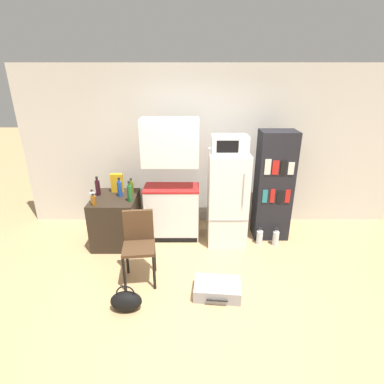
{
  "coord_description": "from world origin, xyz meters",
  "views": [
    {
      "loc": [
        -0.13,
        -3.03,
        2.55
      ],
      "look_at": [
        -0.12,
        0.85,
        0.99
      ],
      "focal_mm": 28.0,
      "sensor_mm": 36.0,
      "label": 1
    }
  ],
  "objects_px": {
    "bottle_wine_dark": "(97,187)",
    "bottle_green_tall": "(129,193)",
    "kitchen_hutch": "(171,185)",
    "cereal_box": "(116,183)",
    "bottle_clear_short": "(92,197)",
    "bottle_olive_oil": "(131,187)",
    "handbag": "(125,301)",
    "bookshelf": "(273,186)",
    "refrigerator": "(226,198)",
    "microwave": "(229,144)",
    "side_table": "(116,220)",
    "water_bottle_middle": "(275,238)",
    "suitcase_large_flat": "(217,289)",
    "bottle_blue_soda": "(119,189)",
    "water_bottle_front": "(259,237)",
    "chair": "(138,240)",
    "bottle_amber_beer": "(93,201)"
  },
  "relations": [
    {
      "from": "bottle_wine_dark",
      "to": "side_table",
      "type": "bearing_deg",
      "value": -18.13
    },
    {
      "from": "water_bottle_front",
      "to": "water_bottle_middle",
      "type": "xyz_separation_m",
      "value": [
        0.25,
        -0.04,
        0.01
      ]
    },
    {
      "from": "water_bottle_front",
      "to": "cereal_box",
      "type": "bearing_deg",
      "value": 172.07
    },
    {
      "from": "bookshelf",
      "to": "bottle_olive_oil",
      "type": "distance_m",
      "value": 2.25
    },
    {
      "from": "side_table",
      "to": "handbag",
      "type": "bearing_deg",
      "value": -73.75
    },
    {
      "from": "refrigerator",
      "to": "bottle_wine_dark",
      "type": "xyz_separation_m",
      "value": [
        -2.01,
        0.01,
        0.17
      ]
    },
    {
      "from": "refrigerator",
      "to": "bookshelf",
      "type": "xyz_separation_m",
      "value": [
        0.74,
        0.12,
        0.15
      ]
    },
    {
      "from": "cereal_box",
      "to": "water_bottle_front",
      "type": "xyz_separation_m",
      "value": [
        2.27,
        -0.32,
        -0.8
      ]
    },
    {
      "from": "kitchen_hutch",
      "to": "bottle_olive_oil",
      "type": "relative_size",
      "value": 7.83
    },
    {
      "from": "side_table",
      "to": "kitchen_hutch",
      "type": "xyz_separation_m",
      "value": [
        0.87,
        0.17,
        0.52
      ]
    },
    {
      "from": "bottle_blue_soda",
      "to": "water_bottle_front",
      "type": "height_order",
      "value": "bottle_blue_soda"
    },
    {
      "from": "suitcase_large_flat",
      "to": "bottle_clear_short",
      "type": "bearing_deg",
      "value": 154.25
    },
    {
      "from": "suitcase_large_flat",
      "to": "bottle_wine_dark",
      "type": "bearing_deg",
      "value": 147.95
    },
    {
      "from": "suitcase_large_flat",
      "to": "chair",
      "type": "bearing_deg",
      "value": 165.89
    },
    {
      "from": "bottle_wine_dark",
      "to": "water_bottle_middle",
      "type": "bearing_deg",
      "value": -4.41
    },
    {
      "from": "cereal_box",
      "to": "suitcase_large_flat",
      "type": "distance_m",
      "value": 2.28
    },
    {
      "from": "kitchen_hutch",
      "to": "microwave",
      "type": "bearing_deg",
      "value": -6.37
    },
    {
      "from": "side_table",
      "to": "refrigerator",
      "type": "xyz_separation_m",
      "value": [
        1.75,
        0.07,
        0.34
      ]
    },
    {
      "from": "bottle_clear_short",
      "to": "handbag",
      "type": "distance_m",
      "value": 1.67
    },
    {
      "from": "side_table",
      "to": "bottle_wine_dark",
      "type": "height_order",
      "value": "bottle_wine_dark"
    },
    {
      "from": "suitcase_large_flat",
      "to": "handbag",
      "type": "bearing_deg",
      "value": -160.94
    },
    {
      "from": "bottle_olive_oil",
      "to": "handbag",
      "type": "bearing_deg",
      "value": -83.15
    },
    {
      "from": "microwave",
      "to": "bottle_blue_soda",
      "type": "relative_size",
      "value": 1.76
    },
    {
      "from": "microwave",
      "to": "suitcase_large_flat",
      "type": "xyz_separation_m",
      "value": [
        -0.24,
        -1.34,
        -1.5
      ]
    },
    {
      "from": "refrigerator",
      "to": "water_bottle_middle",
      "type": "height_order",
      "value": "refrigerator"
    },
    {
      "from": "water_bottle_front",
      "to": "bottle_wine_dark",
      "type": "bearing_deg",
      "value": 176.03
    },
    {
      "from": "refrigerator",
      "to": "bottle_green_tall",
      "type": "xyz_separation_m",
      "value": [
        -1.47,
        -0.23,
        0.17
      ]
    },
    {
      "from": "refrigerator",
      "to": "bookshelf",
      "type": "height_order",
      "value": "bookshelf"
    },
    {
      "from": "bottle_clear_short",
      "to": "chair",
      "type": "height_order",
      "value": "bottle_clear_short"
    },
    {
      "from": "kitchen_hutch",
      "to": "cereal_box",
      "type": "distance_m",
      "value": 0.87
    },
    {
      "from": "water_bottle_front",
      "to": "bookshelf",
      "type": "bearing_deg",
      "value": 52.64
    },
    {
      "from": "suitcase_large_flat",
      "to": "side_table",
      "type": "bearing_deg",
      "value": 145.29
    },
    {
      "from": "bookshelf",
      "to": "bottle_clear_short",
      "type": "relative_size",
      "value": 8.9
    },
    {
      "from": "cereal_box",
      "to": "suitcase_large_flat",
      "type": "bearing_deg",
      "value": -44.94
    },
    {
      "from": "refrigerator",
      "to": "microwave",
      "type": "relative_size",
      "value": 2.74
    },
    {
      "from": "bottle_wine_dark",
      "to": "bottle_green_tall",
      "type": "xyz_separation_m",
      "value": [
        0.54,
        -0.25,
        0.01
      ]
    },
    {
      "from": "bottle_amber_beer",
      "to": "chair",
      "type": "distance_m",
      "value": 1.0
    },
    {
      "from": "bottle_clear_short",
      "to": "refrigerator",
      "type": "bearing_deg",
      "value": 7.75
    },
    {
      "from": "bottle_olive_oil",
      "to": "bottle_green_tall",
      "type": "relative_size",
      "value": 0.78
    },
    {
      "from": "refrigerator",
      "to": "bookshelf",
      "type": "relative_size",
      "value": 0.83
    },
    {
      "from": "side_table",
      "to": "water_bottle_middle",
      "type": "distance_m",
      "value": 2.54
    },
    {
      "from": "bottle_olive_oil",
      "to": "water_bottle_front",
      "type": "xyz_separation_m",
      "value": [
        2.03,
        -0.26,
        -0.75
      ]
    },
    {
      "from": "refrigerator",
      "to": "bottle_olive_oil",
      "type": "xyz_separation_m",
      "value": [
        -1.5,
        0.1,
        0.14
      ]
    },
    {
      "from": "microwave",
      "to": "handbag",
      "type": "bearing_deg",
      "value": -129.12
    },
    {
      "from": "bottle_wine_dark",
      "to": "bottle_clear_short",
      "type": "relative_size",
      "value": 1.54
    },
    {
      "from": "bookshelf",
      "to": "bottle_blue_soda",
      "type": "distance_m",
      "value": 2.4
    },
    {
      "from": "bottle_blue_soda",
      "to": "microwave",
      "type": "bearing_deg",
      "value": 1.18
    },
    {
      "from": "bottle_olive_oil",
      "to": "bottle_amber_beer",
      "type": "height_order",
      "value": "bottle_olive_oil"
    },
    {
      "from": "bottle_olive_oil",
      "to": "bottle_clear_short",
      "type": "xyz_separation_m",
      "value": [
        -0.5,
        -0.37,
        -0.02
      ]
    },
    {
      "from": "chair",
      "to": "water_bottle_middle",
      "type": "height_order",
      "value": "chair"
    }
  ]
}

